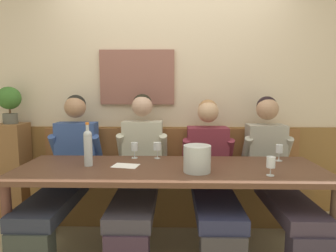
% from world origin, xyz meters
% --- Properties ---
extents(room_wall_back, '(6.80, 0.12, 2.80)m').
position_xyz_m(room_wall_back, '(-0.00, 1.09, 1.40)').
color(room_wall_back, beige).
rests_on(room_wall_back, ground).
extents(wood_wainscot_panel, '(6.80, 0.03, 0.95)m').
position_xyz_m(wood_wainscot_panel, '(0.00, 1.04, 0.48)').
color(wood_wainscot_panel, brown).
rests_on(wood_wainscot_panel, ground).
extents(wall_bench, '(2.78, 0.42, 0.94)m').
position_xyz_m(wall_bench, '(0.00, 0.83, 0.28)').
color(wall_bench, brown).
rests_on(wall_bench, ground).
extents(dining_table, '(2.48, 0.79, 0.74)m').
position_xyz_m(dining_table, '(0.00, 0.16, 0.66)').
color(dining_table, '#513223').
rests_on(dining_table, ground).
extents(person_left_seat, '(0.52, 1.22, 1.31)m').
position_xyz_m(person_left_seat, '(-0.98, 0.48, 0.64)').
color(person_left_seat, '#2F3530').
rests_on(person_left_seat, ground).
extents(person_center_right_seat, '(0.51, 1.22, 1.32)m').
position_xyz_m(person_center_right_seat, '(-0.29, 0.48, 0.64)').
color(person_center_right_seat, '#342432').
rests_on(person_center_right_seat, ground).
extents(person_center_left_seat, '(0.52, 1.23, 1.26)m').
position_xyz_m(person_center_left_seat, '(0.38, 0.49, 0.63)').
color(person_center_left_seat, '#363336').
rests_on(person_center_left_seat, ground).
extents(person_right_seat, '(0.48, 1.23, 1.30)m').
position_xyz_m(person_right_seat, '(0.97, 0.50, 0.65)').
color(person_right_seat, '#312937').
rests_on(person_right_seat, ground).
extents(ice_bucket, '(0.21, 0.21, 0.20)m').
position_xyz_m(ice_bucket, '(0.21, 0.04, 0.84)').
color(ice_bucket, '#B5BCB9').
rests_on(ice_bucket, dining_table).
extents(wine_bottle_clear_water, '(0.07, 0.07, 0.36)m').
position_xyz_m(wine_bottle_clear_water, '(-0.67, 0.19, 0.90)').
color(wine_bottle_clear_water, '#B8BFC2').
rests_on(wine_bottle_clear_water, dining_table).
extents(wine_glass_by_bottle, '(0.07, 0.07, 0.15)m').
position_xyz_m(wine_glass_by_bottle, '(-0.12, 0.46, 0.84)').
color(wine_glass_by_bottle, silver).
rests_on(wine_glass_by_bottle, dining_table).
extents(wine_glass_left_end, '(0.06, 0.06, 0.15)m').
position_xyz_m(wine_glass_left_end, '(-0.33, 0.47, 0.84)').
color(wine_glass_left_end, silver).
rests_on(wine_glass_left_end, dining_table).
extents(wine_glass_near_bucket, '(0.06, 0.06, 0.15)m').
position_xyz_m(wine_glass_near_bucket, '(0.96, 0.40, 0.84)').
color(wine_glass_near_bucket, silver).
rests_on(wine_glass_near_bucket, dining_table).
extents(wine_glass_mid_left, '(0.06, 0.06, 0.14)m').
position_xyz_m(wine_glass_mid_left, '(0.74, -0.05, 0.83)').
color(wine_glass_mid_left, silver).
rests_on(wine_glass_mid_left, dining_table).
extents(tasting_sheet_left_guest, '(0.23, 0.19, 0.00)m').
position_xyz_m(tasting_sheet_left_guest, '(-0.36, 0.20, 0.74)').
color(tasting_sheet_left_guest, white).
rests_on(tasting_sheet_left_guest, dining_table).
extents(corner_pedestal, '(0.28, 0.28, 1.01)m').
position_xyz_m(corner_pedestal, '(-1.69, 0.86, 0.50)').
color(corner_pedestal, brown).
rests_on(corner_pedestal, ground).
extents(potted_plant, '(0.24, 0.24, 0.39)m').
position_xyz_m(potted_plant, '(-1.69, 0.86, 1.24)').
color(potted_plant, '#535348').
rests_on(potted_plant, corner_pedestal).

